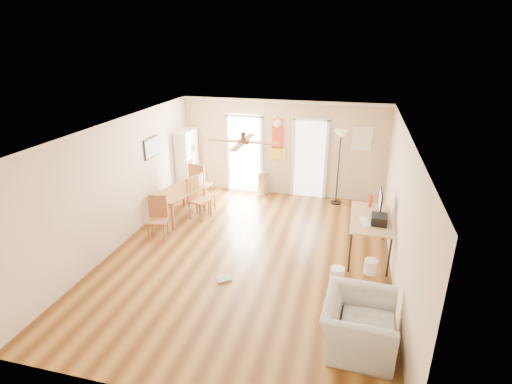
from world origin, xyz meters
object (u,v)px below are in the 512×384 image
(dining_chair_right_b, at_px, (200,199))
(dining_chair_near, at_px, (157,219))
(bookshelf, at_px, (187,162))
(dining_table, at_px, (178,204))
(wastebasket_b, at_px, (371,267))
(computer_desk, at_px, (369,236))
(printer, at_px, (379,220))
(armchair, at_px, (359,324))
(dining_chair_far, at_px, (201,182))
(wastebasket_a, at_px, (337,275))
(torchiere_lamp, at_px, (338,168))
(dining_chair_right_a, at_px, (205,194))
(trash_can, at_px, (263,183))

(dining_chair_right_b, bearing_deg, dining_chair_near, 175.17)
(bookshelf, bearing_deg, dining_table, -78.58)
(dining_chair_right_b, relative_size, wastebasket_b, 3.64)
(bookshelf, xyz_separation_m, computer_desk, (4.87, -2.32, -0.48))
(computer_desk, xyz_separation_m, wastebasket_b, (0.05, -0.69, -0.27))
(dining_table, height_order, wastebasket_b, dining_table)
(dining_chair_near, bearing_deg, bookshelf, 86.69)
(dining_chair_near, distance_m, computer_desk, 4.43)
(computer_desk, xyz_separation_m, printer, (0.14, -0.25, 0.50))
(wastebasket_b, xyz_separation_m, armchair, (-0.22, -1.97, 0.23))
(dining_table, relative_size, dining_chair_far, 1.21)
(dining_chair_far, relative_size, wastebasket_a, 3.75)
(dining_chair_right_b, distance_m, computer_desk, 3.99)
(torchiere_lamp, xyz_separation_m, wastebasket_b, (0.84, -3.22, -0.83))
(bookshelf, bearing_deg, dining_chair_right_b, -61.04)
(dining_chair_right_a, height_order, dining_chair_right_b, dining_chair_right_b)
(computer_desk, bearing_deg, dining_chair_right_b, 168.59)
(dining_chair_far, height_order, trash_can, dining_chair_far)
(wastebasket_a, xyz_separation_m, armchair, (0.37, -1.51, 0.22))
(dining_chair_right_b, height_order, printer, dining_chair_right_b)
(trash_can, distance_m, printer, 4.14)
(wastebasket_b, bearing_deg, dining_chair_far, 150.56)
(dining_table, height_order, dining_chair_near, dining_chair_near)
(bookshelf, relative_size, dining_chair_near, 1.90)
(dining_chair_right_a, distance_m, wastebasket_b, 4.40)
(dining_chair_right_b, relative_size, computer_desk, 0.66)
(printer, bearing_deg, trash_can, 138.01)
(printer, bearing_deg, wastebasket_b, -98.27)
(bookshelf, bearing_deg, computer_desk, -28.42)
(dining_chair_right_b, distance_m, dining_chair_near, 1.29)
(bookshelf, xyz_separation_m, printer, (5.00, -2.57, 0.02))
(dining_chair_far, xyz_separation_m, trash_can, (1.46, 0.87, -0.20))
(bookshelf, xyz_separation_m, dining_table, (0.40, -1.57, -0.56))
(dining_chair_far, bearing_deg, dining_chair_near, 92.02)
(torchiere_lamp, xyz_separation_m, computer_desk, (0.78, -2.53, -0.56))
(dining_table, relative_size, dining_chair_near, 1.41)
(dining_chair_right_a, bearing_deg, dining_chair_right_b, -172.41)
(dining_chair_near, bearing_deg, torchiere_lamp, 26.14)
(dining_chair_near, bearing_deg, wastebasket_b, -16.46)
(dining_chair_near, distance_m, printer, 4.58)
(printer, height_order, wastebasket_a, printer)
(dining_chair_right_b, height_order, torchiere_lamp, torchiere_lamp)
(bookshelf, relative_size, trash_can, 2.59)
(trash_can, distance_m, wastebasket_b, 4.36)
(dining_chair_right_a, distance_m, armchair, 5.36)
(dining_table, bearing_deg, wastebasket_b, -17.66)
(dining_chair_right_a, xyz_separation_m, armchair, (3.75, -3.83, -0.11))
(dining_chair_near, xyz_separation_m, dining_chair_far, (0.16, 2.14, 0.08))
(dining_chair_right_b, xyz_separation_m, dining_chair_near, (-0.50, -1.18, -0.04))
(dining_chair_right_a, relative_size, torchiere_lamp, 0.49)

